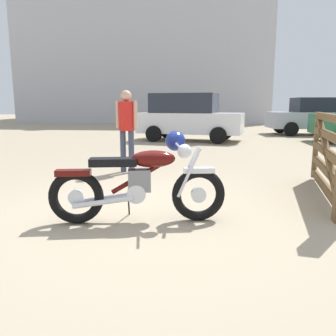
% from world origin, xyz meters
% --- Properties ---
extents(ground_plane, '(80.00, 80.00, 0.00)m').
position_xyz_m(ground_plane, '(0.00, 0.00, 0.00)').
color(ground_plane, gray).
extents(vintage_motorcycle, '(2.06, 0.78, 1.07)m').
position_xyz_m(vintage_motorcycle, '(0.04, -0.26, 0.49)').
color(vintage_motorcycle, black).
rests_on(vintage_motorcycle, ground_plane).
extents(timber_gate, '(0.51, 2.53, 1.60)m').
position_xyz_m(timber_gate, '(2.54, 0.90, 0.70)').
color(timber_gate, brown).
rests_on(timber_gate, ground_plane).
extents(bystander, '(0.46, 0.30, 1.66)m').
position_xyz_m(bystander, '(-0.84, 2.68, 1.02)').
color(bystander, '#383D51').
rests_on(bystander, ground_plane).
extents(blue_hatchback_right, '(4.13, 2.35, 1.78)m').
position_xyz_m(blue_hatchback_right, '(0.04, 9.04, 0.92)').
color(blue_hatchback_right, black).
rests_on(blue_hatchback_right, ground_plane).
extents(red_hatchback_near, '(4.32, 2.16, 1.67)m').
position_xyz_m(red_hatchback_near, '(5.66, 12.33, 0.84)').
color(red_hatchback_near, black).
rests_on(red_hatchback_near, ground_plane).
extents(industrial_building, '(18.95, 14.27, 22.39)m').
position_xyz_m(industrial_building, '(-4.23, 26.94, 5.32)').
color(industrial_building, '#B2B2B7').
rests_on(industrial_building, ground_plane).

